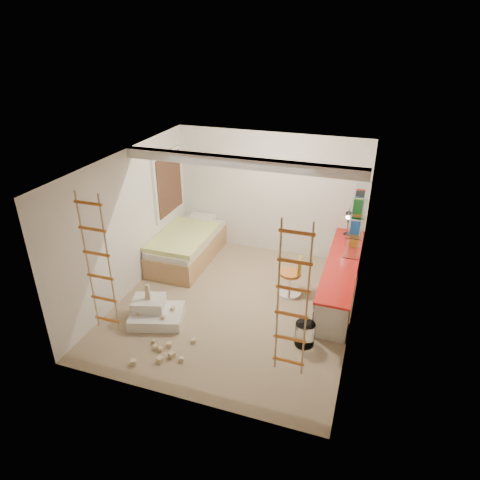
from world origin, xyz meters
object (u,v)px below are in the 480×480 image
(desk, at_px, (340,278))
(swivel_chair, at_px, (291,281))
(bed, at_px, (187,246))
(play_platform, at_px, (155,312))

(desk, height_order, swivel_chair, swivel_chair)
(bed, relative_size, swivel_chair, 2.66)
(desk, relative_size, bed, 1.40)
(bed, relative_size, play_platform, 1.98)
(desk, distance_m, play_platform, 3.32)
(bed, bearing_deg, desk, -6.49)
(desk, xyz_separation_m, swivel_chair, (-0.85, -0.20, -0.13))
(bed, xyz_separation_m, play_platform, (0.35, -2.06, -0.18))
(bed, xyz_separation_m, swivel_chair, (2.34, -0.56, -0.05))
(desk, bearing_deg, play_platform, -149.12)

